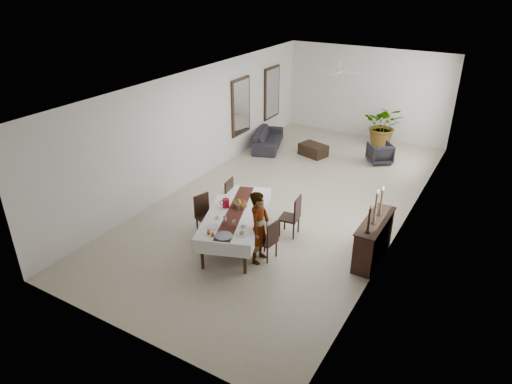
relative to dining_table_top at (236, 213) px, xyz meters
name	(u,v)px	position (x,y,z in m)	size (l,w,h in m)	color
floor	(291,198)	(0.12, 2.57, -0.74)	(6.00, 12.00, 0.00)	beige
ceiling	(295,81)	(0.12, 2.57, 2.46)	(6.00, 12.00, 0.02)	white
wall_back	(367,93)	(0.12, 8.57, 0.86)	(6.00, 0.02, 3.20)	silver
wall_front	(122,258)	(0.12, -3.43, 0.86)	(6.00, 0.02, 3.20)	silver
wall_left	(199,125)	(-2.88, 2.57, 0.86)	(0.02, 12.00, 3.20)	silver
wall_right	(411,166)	(3.12, 2.57, 0.86)	(0.02, 12.00, 3.20)	silver
dining_table_top	(236,213)	(0.00, 0.00, 0.00)	(1.02, 2.46, 0.05)	black
table_leg_fl	(202,254)	(-0.03, -1.25, -0.38)	(0.07, 0.07, 0.72)	black
table_leg_fr	(245,259)	(0.82, -0.95, -0.38)	(0.07, 0.07, 0.72)	black
table_leg_bl	(229,202)	(-0.82, 0.95, -0.38)	(0.07, 0.07, 0.72)	black
table_leg_br	(264,205)	(0.03, 1.25, -0.38)	(0.07, 0.07, 0.72)	black
tablecloth_top	(236,212)	(0.00, 0.00, 0.03)	(1.21, 2.64, 0.01)	white
tablecloth_drape_left	(210,215)	(-0.56, -0.20, -0.12)	(0.01, 2.64, 0.31)	white
tablecloth_drape_right	(262,220)	(0.56, 0.20, -0.12)	(0.01, 2.64, 0.31)	silver
tablecloth_drape_near	(221,249)	(0.45, -1.24, -0.12)	(1.21, 0.01, 0.31)	white
tablecloth_drape_far	(247,192)	(-0.45, 1.24, -0.12)	(1.21, 0.01, 0.31)	white
table_runner	(236,211)	(0.00, 0.00, 0.04)	(0.36, 2.56, 0.00)	#592319
red_pitcher	(226,203)	(-0.29, 0.06, 0.14)	(0.15, 0.15, 0.20)	maroon
pitcher_handle	(222,203)	(-0.38, 0.03, 0.14)	(0.12, 0.12, 0.02)	maroon
wine_glass_near	(234,223)	(0.34, -0.58, 0.12)	(0.07, 0.07, 0.17)	white
wine_glass_mid	(225,220)	(0.10, -0.56, 0.12)	(0.07, 0.07, 0.17)	white
wine_glass_far	(238,207)	(0.03, 0.07, 0.12)	(0.07, 0.07, 0.17)	white
teacup_right	(243,225)	(0.50, -0.47, 0.07)	(0.09, 0.09, 0.06)	white
saucer_right	(243,226)	(0.50, -0.47, 0.04)	(0.15, 0.15, 0.01)	silver
teacup_left	(218,217)	(-0.17, -0.44, 0.07)	(0.09, 0.09, 0.06)	white
saucer_left	(218,218)	(-0.17, -0.44, 0.04)	(0.15, 0.15, 0.01)	white
plate_near_right	(242,234)	(0.63, -0.75, 0.04)	(0.25, 0.25, 0.02)	silver
bread_near_right	(242,233)	(0.63, -0.75, 0.07)	(0.09, 0.09, 0.09)	tan
plate_near_left	(213,227)	(-0.03, -0.83, 0.04)	(0.25, 0.25, 0.02)	silver
plate_far_left	(227,198)	(-0.50, 0.42, 0.04)	(0.25, 0.25, 0.02)	white
serving_tray	(224,236)	(0.37, -1.01, 0.05)	(0.37, 0.37, 0.02)	#45464B
jam_jar_a	(213,235)	(0.16, -1.12, 0.08)	(0.07, 0.07, 0.08)	#9B4416
jam_jar_b	(208,233)	(0.05, -1.09, 0.08)	(0.07, 0.07, 0.08)	#923915
fruit_basket	(240,204)	(-0.04, 0.26, 0.09)	(0.31, 0.31, 0.10)	brown
fruit_red	(242,201)	(-0.02, 0.29, 0.16)	(0.09, 0.09, 0.09)	maroon
fruit_green	(239,200)	(-0.09, 0.27, 0.16)	(0.08, 0.08, 0.08)	#567222
fruit_yellow	(240,202)	(-0.02, 0.21, 0.16)	(0.09, 0.09, 0.09)	gold
chair_right_near_seat	(266,241)	(0.91, -0.22, -0.34)	(0.39, 0.39, 0.04)	black
chair_right_near_leg_fl	(267,255)	(1.04, -0.40, -0.55)	(0.04, 0.04, 0.38)	black
chair_right_near_leg_fr	(276,249)	(1.09, -0.09, -0.55)	(0.04, 0.04, 0.38)	black
chair_right_near_leg_bl	(256,250)	(0.73, -0.36, -0.55)	(0.04, 0.04, 0.38)	black
chair_right_near_leg_br	(265,244)	(0.77, -0.04, -0.55)	(0.04, 0.04, 0.38)	black
chair_right_near_back	(273,233)	(1.08, -0.25, -0.07)	(0.39, 0.04, 0.49)	black
chair_right_far_seat	(289,218)	(0.91, 0.88, -0.30)	(0.42, 0.42, 0.05)	black
chair_right_far_leg_fl	(293,232)	(1.10, 0.73, -0.53)	(0.04, 0.04, 0.42)	black
chair_right_far_leg_fr	(298,225)	(1.06, 1.07, -0.53)	(0.04, 0.04, 0.42)	black
chair_right_far_leg_bl	(279,228)	(0.76, 0.69, -0.53)	(0.04, 0.04, 0.42)	black
chair_right_far_leg_br	(285,222)	(0.72, 1.03, -0.53)	(0.04, 0.04, 0.42)	black
chair_right_far_back	(298,208)	(1.10, 0.90, -0.01)	(0.42, 0.04, 0.54)	black
chair_left_near_seat	(207,218)	(-0.75, -0.08, -0.31)	(0.41, 0.41, 0.05)	black
chair_left_near_leg_fl	(209,221)	(-0.86, 0.14, -0.54)	(0.04, 0.04, 0.41)	black
chair_left_near_leg_fr	(197,226)	(-0.96, -0.19, -0.54)	(0.04, 0.04, 0.41)	black
chair_left_near_leg_bl	(217,227)	(-0.54, 0.04, -0.54)	(0.04, 0.04, 0.41)	black
chair_left_near_leg_br	(206,232)	(-0.64, -0.29, -0.54)	(0.04, 0.04, 0.41)	black
chair_left_near_back	(201,204)	(-0.93, -0.02, -0.03)	(0.41, 0.04, 0.53)	black
chair_left_far_seat	(237,203)	(-0.52, 0.86, -0.28)	(0.45, 0.45, 0.05)	black
chair_left_far_leg_fl	(234,207)	(-0.72, 1.01, -0.52)	(0.04, 0.04, 0.44)	black
chair_left_far_leg_fr	(227,214)	(-0.67, 0.65, -0.52)	(0.04, 0.04, 0.44)	black
chair_left_far_leg_bl	(247,210)	(-0.36, 1.06, -0.52)	(0.04, 0.04, 0.44)	black
chair_left_far_leg_br	(241,216)	(-0.31, 0.70, -0.52)	(0.04, 0.04, 0.44)	black
chair_left_far_back	(229,190)	(-0.72, 0.83, 0.03)	(0.45, 0.04, 0.57)	black
woman	(259,227)	(0.83, -0.38, 0.07)	(0.59, 0.39, 1.62)	#979BA0
sideboard_body	(373,240)	(2.90, 0.91, -0.29)	(0.41, 1.52, 0.91)	black
sideboard_top	(376,221)	(2.90, 0.91, 0.19)	(0.45, 1.59, 0.03)	black
candlestick_near_base	(368,232)	(2.90, 0.35, 0.22)	(0.10, 0.10, 0.03)	black
candlestick_near_shaft	(369,220)	(2.90, 0.35, 0.49)	(0.05, 0.05, 0.51)	black
candlestick_near_candle	(371,207)	(2.90, 0.35, 0.78)	(0.04, 0.04, 0.08)	beige
candlestick_mid_base	(374,223)	(2.90, 0.75, 0.22)	(0.10, 0.10, 0.03)	black
candlestick_mid_shaft	(376,208)	(2.90, 0.75, 0.56)	(0.05, 0.05, 0.66)	black
candlestick_mid_candle	(378,191)	(2.90, 0.75, 0.93)	(0.04, 0.04, 0.08)	silver
candlestick_far_base	(380,214)	(2.90, 1.16, 0.22)	(0.10, 0.10, 0.03)	black
candlestick_far_shaft	(381,202)	(2.90, 1.16, 0.51)	(0.05, 0.05, 0.56)	black
candlestick_far_candle	(383,188)	(2.90, 1.16, 0.83)	(0.04, 0.04, 0.08)	white
sofa	(268,139)	(-2.34, 5.73, -0.44)	(2.07, 0.81, 0.60)	#28252A
armchair	(380,153)	(1.45, 6.28, -0.42)	(0.70, 0.72, 0.65)	#242227
coffee_table	(313,150)	(-0.65, 5.78, -0.55)	(0.88, 0.58, 0.39)	black
potted_plant	(384,126)	(1.05, 7.90, -0.02)	(1.31, 1.14, 1.45)	#2C5120
mirror_frame_near	(241,107)	(-2.84, 4.77, 0.86)	(0.06, 1.05, 1.85)	black
mirror_glass_near	(242,107)	(-2.81, 4.77, 0.86)	(0.01, 0.90, 1.70)	silver
mirror_frame_far	(272,93)	(-2.84, 6.87, 0.86)	(0.06, 1.05, 1.85)	black
mirror_glass_far	(273,93)	(-2.81, 6.87, 0.86)	(0.01, 0.90, 1.70)	silver
fan_rod	(340,64)	(0.12, 5.57, 2.36)	(0.04, 0.04, 0.20)	white
fan_hub	(339,71)	(0.12, 5.57, 2.16)	(0.16, 0.16, 0.08)	silver
fan_blade_n	(343,69)	(0.12, 5.92, 2.16)	(0.10, 0.55, 0.01)	silver
fan_blade_s	(335,73)	(0.12, 5.22, 2.16)	(0.10, 0.55, 0.01)	silver
fan_blade_e	(350,72)	(0.47, 5.57, 2.16)	(0.55, 0.10, 0.01)	white
fan_blade_w	(328,70)	(-0.23, 5.57, 2.16)	(0.55, 0.10, 0.01)	white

